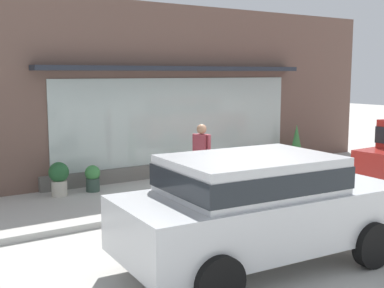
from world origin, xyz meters
TOP-DOWN VIEW (x-y plane):
  - ground_plane at (0.00, 0.00)m, footprint 60.00×60.00m
  - curb_strip at (0.00, -0.20)m, footprint 14.00×0.24m
  - storefront at (0.00, 3.18)m, footprint 14.00×0.81m
  - fire_hydrant at (-0.23, 0.61)m, footprint 0.41×0.38m
  - pedestrian_with_handbag at (-0.95, 0.52)m, footprint 0.32×0.62m
  - parked_car_silver at (-2.57, -3.18)m, footprint 4.28×2.18m
  - potted_plant_trailing_edge at (0.00, 2.67)m, footprint 0.35×0.35m
  - potted_plant_corner_tall at (3.95, 2.51)m, footprint 0.42×0.42m
  - potted_plant_near_hydrant at (2.11, 2.53)m, footprint 0.26×0.26m
  - potted_plant_doorstep at (-3.55, 2.39)m, footprint 0.45×0.45m
  - potted_plant_low_front at (-2.75, 2.39)m, footprint 0.36×0.36m

SIDE VIEW (x-z plane):
  - ground_plane at x=0.00m, z-range 0.00..0.00m
  - curb_strip at x=0.00m, z-range 0.00..0.12m
  - potted_plant_near_hydrant at x=2.11m, z-range 0.00..0.59m
  - potted_plant_trailing_edge at x=0.00m, z-range 0.02..0.62m
  - potted_plant_low_front at x=-2.75m, z-range 0.02..0.64m
  - potted_plant_doorstep at x=-3.55m, z-range 0.04..0.81m
  - fire_hydrant at x=-0.23m, z-range 0.00..0.96m
  - potted_plant_corner_tall at x=3.95m, z-range -0.02..1.15m
  - parked_car_silver at x=-2.57m, z-range 0.11..1.71m
  - pedestrian_with_handbag at x=-0.95m, z-range 0.13..1.76m
  - storefront at x=0.00m, z-range -0.05..4.47m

